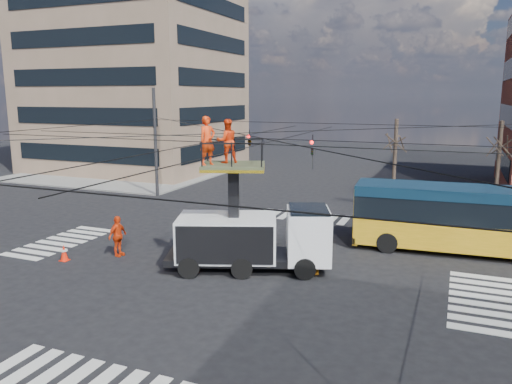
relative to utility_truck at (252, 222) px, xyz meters
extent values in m
plane|color=black|center=(-0.75, 0.06, -2.12)|extent=(120.00, 120.00, 0.00)
cube|color=slate|center=(-21.75, 21.06, -2.06)|extent=(18.00, 18.00, 0.12)
cube|color=#7E6850|center=(-22.75, 24.06, 12.88)|extent=(18.00, 16.00, 30.00)
cube|color=black|center=(-22.75, 16.06, 0.22)|extent=(15.30, 0.12, 1.50)
cube|color=black|center=(-13.75, 24.06, 0.22)|extent=(0.12, 13.60, 1.50)
cube|color=black|center=(-22.75, 16.06, 3.55)|extent=(15.30, 0.12, 1.50)
cube|color=black|center=(-13.75, 24.06, 3.55)|extent=(0.12, 13.60, 1.50)
cube|color=black|center=(-22.75, 16.06, 6.88)|extent=(15.30, 0.12, 1.50)
cube|color=black|center=(-13.75, 24.06, 6.88)|extent=(0.12, 13.60, 1.50)
cube|color=black|center=(-22.75, 16.06, 10.22)|extent=(15.30, 0.12, 1.50)
cube|color=black|center=(-13.75, 24.06, 10.22)|extent=(0.12, 13.60, 1.50)
cube|color=black|center=(-13.75, 24.06, 13.55)|extent=(0.12, 13.60, 1.50)
cube|color=black|center=(11.25, 24.06, 0.33)|extent=(0.12, 13.60, 1.58)
cube|color=black|center=(11.25, 24.06, 3.83)|extent=(0.12, 13.60, 1.57)
cube|color=black|center=(11.25, 24.06, 7.33)|extent=(0.12, 13.60, 1.57)
cylinder|color=#2D2D30|center=(-12.75, 12.06, 1.88)|extent=(0.24, 0.24, 8.00)
cylinder|color=black|center=(-0.75, 12.06, 3.58)|extent=(24.00, 0.03, 0.03)
cylinder|color=black|center=(-12.75, 0.06, 3.58)|extent=(0.03, 24.00, 0.03)
cylinder|color=black|center=(-0.75, 0.06, 3.78)|extent=(24.02, 24.02, 0.03)
cylinder|color=black|center=(-0.75, 0.06, 3.78)|extent=(24.02, 24.02, 0.03)
cylinder|color=black|center=(-0.75, -1.14, 3.48)|extent=(24.00, 0.03, 0.03)
cylinder|color=black|center=(-0.75, 1.26, 3.48)|extent=(24.00, 0.03, 0.03)
cylinder|color=black|center=(-1.95, 0.06, 3.38)|extent=(0.03, 24.00, 0.03)
cylinder|color=black|center=(0.45, 0.06, 3.38)|extent=(0.03, 24.00, 0.03)
imported|color=black|center=(1.75, 3.06, 2.98)|extent=(0.16, 0.20, 1.00)
imported|color=black|center=(-2.25, 5.06, 3.23)|extent=(0.26, 1.24, 0.50)
cylinder|color=#382B21|center=(4.25, 13.56, 0.88)|extent=(0.24, 0.24, 6.00)
cylinder|color=#382B21|center=(10.25, 13.56, 0.88)|extent=(0.24, 0.24, 6.00)
cube|color=black|center=(-0.17, -0.06, -1.57)|extent=(7.33, 4.51, 0.30)
cube|color=silver|center=(2.27, 0.85, -0.57)|extent=(2.53, 2.88, 2.20)
cube|color=black|center=(2.27, 0.85, 0.23)|extent=(2.30, 2.71, 0.80)
cube|color=silver|center=(-1.01, -0.38, -0.67)|extent=(4.81, 3.81, 1.80)
cylinder|color=black|center=(2.48, -0.30, -1.67)|extent=(0.97, 0.64, 0.90)
cylinder|color=black|center=(1.68, 1.85, -1.67)|extent=(0.97, 0.64, 0.90)
cylinder|color=black|center=(0.05, -1.21, -1.67)|extent=(0.97, 0.64, 0.90)
cylinder|color=black|center=(-0.76, 0.94, -1.67)|extent=(0.97, 0.64, 0.90)
cylinder|color=black|center=(-2.01, -1.98, -1.67)|extent=(0.97, 0.64, 0.90)
cylinder|color=black|center=(-2.82, 0.17, -1.67)|extent=(0.97, 0.64, 0.90)
cube|color=black|center=(-0.73, -0.27, 0.87)|extent=(0.58, 0.58, 3.18)
cube|color=#464C2D|center=(-0.73, -0.27, 2.46)|extent=(3.17, 2.88, 0.12)
cube|color=yellow|center=(-0.73, -0.27, 2.34)|extent=(3.17, 2.88, 0.12)
imported|color=#FB3D0F|center=(-1.57, -0.98, 3.53)|extent=(0.77, 0.87, 2.01)
imported|color=#FB3D0F|center=(-1.09, -0.13, 3.45)|extent=(1.14, 1.12, 1.86)
cube|color=gold|center=(8.88, 6.03, -1.17)|extent=(11.09, 3.34, 1.30)
cube|color=black|center=(8.88, 6.03, 0.03)|extent=(11.09, 3.28, 1.10)
cube|color=#0C2438|center=(8.88, 6.03, 0.83)|extent=(11.09, 3.34, 0.50)
cube|color=gold|center=(3.52, 5.66, -0.52)|extent=(0.42, 2.48, 2.80)
cube|color=black|center=(3.47, 5.66, -1.67)|extent=(0.33, 2.60, 0.30)
cube|color=gold|center=(3.62, 5.67, 0.73)|extent=(0.21, 1.60, 0.35)
cylinder|color=black|center=(5.14, 4.59, -1.62)|extent=(1.02, 0.37, 1.00)
cylinder|color=black|center=(4.98, 6.94, -1.62)|extent=(1.02, 0.37, 1.00)
cone|color=#FD220A|center=(-8.43, -2.22, -1.74)|extent=(0.36, 0.36, 0.76)
imported|color=#EC3D0E|center=(-6.56, -0.71, -1.15)|extent=(0.56, 1.16, 1.93)
imported|color=orange|center=(2.72, 0.43, -1.31)|extent=(1.07, 1.19, 1.60)
camera|label=1|loc=(8.00, -19.17, 5.38)|focal=35.00mm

